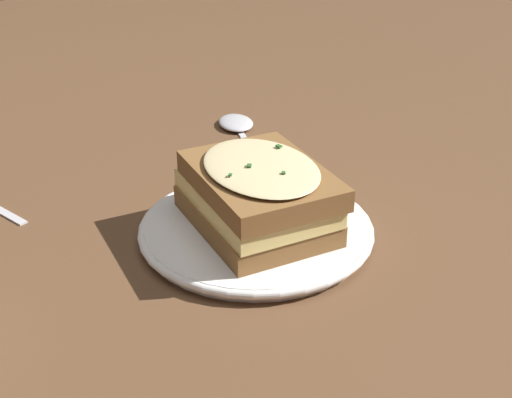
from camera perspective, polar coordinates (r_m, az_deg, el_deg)
ground_plane at (r=0.68m, az=-0.79°, el=-4.50°), size 2.40×2.40×0.00m
dinner_plate at (r=0.70m, az=0.00°, el=-2.48°), size 0.23×0.23×0.01m
sandwich at (r=0.68m, az=0.16°, el=0.31°), size 0.13×0.17×0.07m
spoon at (r=0.95m, az=-1.48°, el=5.89°), size 0.08×0.18×0.01m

